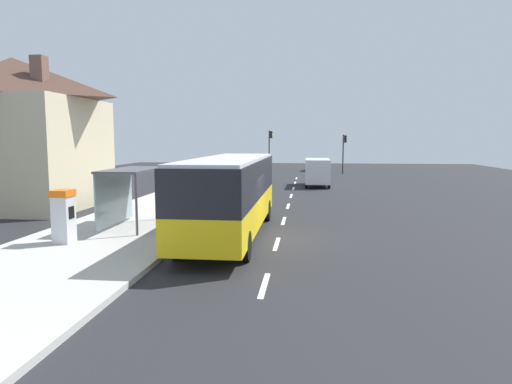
# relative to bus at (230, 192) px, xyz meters

# --- Properties ---
(ground_plane) EXTENTS (56.00, 92.00, 0.04)m
(ground_plane) POSITION_rel_bus_xyz_m (1.71, 13.87, -1.86)
(ground_plane) COLOR #262628
(sidewalk_platform) EXTENTS (6.20, 30.00, 0.18)m
(sidewalk_platform) POSITION_rel_bus_xyz_m (-4.69, 1.87, -1.75)
(sidewalk_platform) COLOR beige
(sidewalk_platform) RESTS_ON ground
(lane_stripe_seg_0) EXTENTS (0.16, 2.20, 0.01)m
(lane_stripe_seg_0) POSITION_rel_bus_xyz_m (1.96, -6.13, -1.84)
(lane_stripe_seg_0) COLOR silver
(lane_stripe_seg_0) RESTS_ON ground
(lane_stripe_seg_1) EXTENTS (0.16, 2.20, 0.01)m
(lane_stripe_seg_1) POSITION_rel_bus_xyz_m (1.96, -1.13, -1.84)
(lane_stripe_seg_1) COLOR silver
(lane_stripe_seg_1) RESTS_ON ground
(lane_stripe_seg_2) EXTENTS (0.16, 2.20, 0.01)m
(lane_stripe_seg_2) POSITION_rel_bus_xyz_m (1.96, 3.87, -1.84)
(lane_stripe_seg_2) COLOR silver
(lane_stripe_seg_2) RESTS_ON ground
(lane_stripe_seg_3) EXTENTS (0.16, 2.20, 0.01)m
(lane_stripe_seg_3) POSITION_rel_bus_xyz_m (1.96, 8.87, -1.84)
(lane_stripe_seg_3) COLOR silver
(lane_stripe_seg_3) RESTS_ON ground
(lane_stripe_seg_4) EXTENTS (0.16, 2.20, 0.01)m
(lane_stripe_seg_4) POSITION_rel_bus_xyz_m (1.96, 13.87, -1.84)
(lane_stripe_seg_4) COLOR silver
(lane_stripe_seg_4) RESTS_ON ground
(lane_stripe_seg_5) EXTENTS (0.16, 2.20, 0.01)m
(lane_stripe_seg_5) POSITION_rel_bus_xyz_m (1.96, 18.87, -1.84)
(lane_stripe_seg_5) COLOR silver
(lane_stripe_seg_5) RESTS_ON ground
(lane_stripe_seg_6) EXTENTS (0.16, 2.20, 0.01)m
(lane_stripe_seg_6) POSITION_rel_bus_xyz_m (1.96, 23.87, -1.84)
(lane_stripe_seg_6) COLOR silver
(lane_stripe_seg_6) RESTS_ON ground
(lane_stripe_seg_7) EXTENTS (0.16, 2.20, 0.01)m
(lane_stripe_seg_7) POSITION_rel_bus_xyz_m (1.96, 28.87, -1.84)
(lane_stripe_seg_7) COLOR silver
(lane_stripe_seg_7) RESTS_ON ground
(bus) EXTENTS (2.57, 11.02, 3.21)m
(bus) POSITION_rel_bus_xyz_m (0.00, 0.00, 0.00)
(bus) COLOR yellow
(bus) RESTS_ON ground
(white_van) EXTENTS (2.06, 5.21, 2.30)m
(white_van) POSITION_rel_bus_xyz_m (3.91, 21.11, -0.50)
(white_van) COLOR silver
(white_van) RESTS_ON ground
(sedan_near) EXTENTS (2.04, 4.49, 1.52)m
(sedan_near) POSITION_rel_bus_xyz_m (4.01, 40.64, -1.05)
(sedan_near) COLOR #195933
(sedan_near) RESTS_ON ground
(ticket_machine) EXTENTS (0.66, 0.76, 1.94)m
(ticket_machine) POSITION_rel_bus_xyz_m (-5.70, -2.55, -0.67)
(ticket_machine) COLOR silver
(ticket_machine) RESTS_ON sidewalk_platform
(recycling_bin_green) EXTENTS (0.52, 0.52, 0.95)m
(recycling_bin_green) POSITION_rel_bus_xyz_m (-2.49, 2.35, -1.19)
(recycling_bin_green) COLOR green
(recycling_bin_green) RESTS_ON sidewalk_platform
(recycling_bin_orange) EXTENTS (0.52, 0.52, 0.95)m
(recycling_bin_orange) POSITION_rel_bus_xyz_m (-2.49, 3.05, -1.19)
(recycling_bin_orange) COLOR orange
(recycling_bin_orange) RESTS_ON sidewalk_platform
(recycling_bin_yellow) EXTENTS (0.52, 0.52, 0.95)m
(recycling_bin_yellow) POSITION_rel_bus_xyz_m (-2.49, 3.75, -1.19)
(recycling_bin_yellow) COLOR yellow
(recycling_bin_yellow) RESTS_ON sidewalk_platform
(traffic_light_near_side) EXTENTS (0.49, 0.28, 4.51)m
(traffic_light_near_side) POSITION_rel_bus_xyz_m (7.22, 35.67, 1.18)
(traffic_light_near_side) COLOR #2D2D2D
(traffic_light_near_side) RESTS_ON ground
(traffic_light_far_side) EXTENTS (0.49, 0.28, 5.02)m
(traffic_light_far_side) POSITION_rel_bus_xyz_m (-1.39, 36.47, 1.49)
(traffic_light_far_side) COLOR #2D2D2D
(traffic_light_far_side) RESTS_ON ground
(house_behind_platform) EXTENTS (8.78, 8.14, 8.53)m
(house_behind_platform) POSITION_rel_bus_xyz_m (-13.58, 6.71, 2.51)
(house_behind_platform) COLOR #C6B793
(house_behind_platform) RESTS_ON ground
(bus_shelter) EXTENTS (1.80, 4.00, 2.50)m
(bus_shelter) POSITION_rel_bus_xyz_m (-4.70, 0.88, 0.25)
(bus_shelter) COLOR #4C4C51
(bus_shelter) RESTS_ON sidewalk_platform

